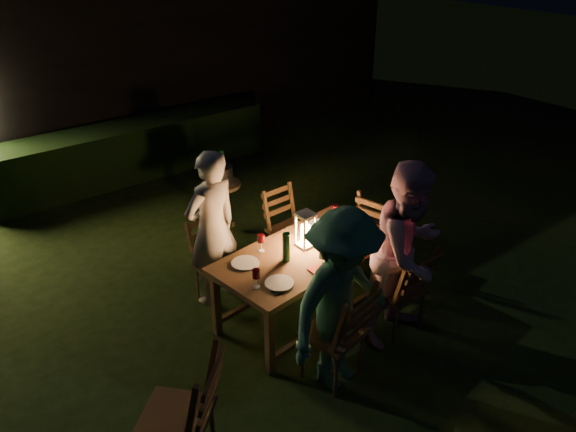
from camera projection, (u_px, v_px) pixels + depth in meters
garden_envelope at (92, 40)px, 9.75m from camera, size 40.00×40.00×3.20m
dining_table at (305, 257)px, 5.26m from camera, size 1.85×1.08×0.73m
chair_near_left at (335, 348)px, 4.66m from camera, size 0.53×0.56×1.00m
chair_near_right at (398, 303)px, 5.23m from camera, size 0.43×0.47×0.97m
chair_far_left at (219, 277)px, 5.64m from camera, size 0.43×0.46×0.91m
chair_far_right at (289, 241)px, 6.26m from camera, size 0.43×0.46×0.91m
chair_end at (382, 242)px, 6.19m from camera, size 0.56×0.54×0.99m
person_house_side at (212, 229)px, 5.42m from camera, size 0.63×0.46×1.62m
person_opp_right at (408, 253)px, 4.93m from camera, size 0.91×0.75×1.72m
person_opp_left at (342, 302)px, 4.39m from camera, size 1.11×0.72×1.61m
lantern at (305, 232)px, 5.21m from camera, size 0.16×0.16×0.35m
plate_far_left at (245, 263)px, 5.02m from camera, size 0.25×0.25×0.01m
plate_near_left at (279, 283)px, 4.74m from camera, size 0.25×0.25×0.01m
plate_far_right at (320, 225)px, 5.64m from camera, size 0.25×0.25×0.01m
plate_near_right at (354, 241)px, 5.36m from camera, size 0.25×0.25×0.01m
wineglass_a at (261, 243)px, 5.17m from camera, size 0.06×0.06×0.18m
wineglass_b at (256, 278)px, 4.66m from camera, size 0.06×0.06×0.18m
wineglass_c at (350, 241)px, 5.19m from camera, size 0.06×0.06×0.18m
wineglass_d at (335, 214)px, 5.68m from camera, size 0.06×0.06×0.18m
wineglass_e at (322, 258)px, 4.93m from camera, size 0.06×0.06×0.18m
bottle_table at (286, 247)px, 5.00m from camera, size 0.07×0.07×0.28m
napkin_left at (320, 269)px, 4.93m from camera, size 0.18×0.14×0.01m
napkin_right at (368, 240)px, 5.38m from camera, size 0.18×0.14×0.01m
phone at (280, 291)px, 4.65m from camera, size 0.14×0.07×0.01m
side_table at (221, 189)px, 6.79m from camera, size 0.48×0.48×0.64m
ice_bucket at (220, 175)px, 6.70m from camera, size 0.30×0.30×0.22m
bottle_bucket_a at (218, 173)px, 6.62m from camera, size 0.07×0.07×0.32m
bottle_bucket_b at (222, 169)px, 6.73m from camera, size 0.07×0.07×0.32m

